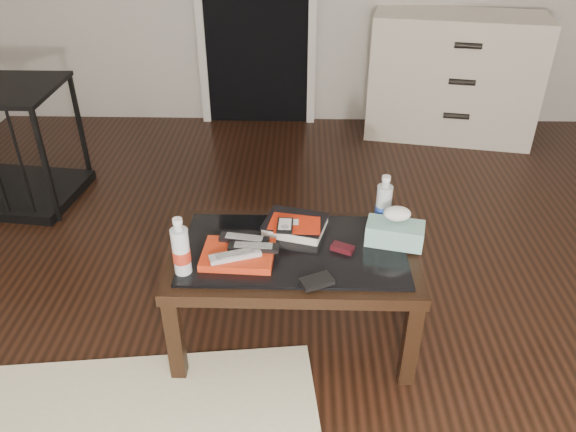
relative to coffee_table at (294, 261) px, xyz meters
name	(u,v)px	position (x,y,z in m)	size (l,w,h in m)	color
ground	(310,334)	(0.07, -0.01, -0.40)	(5.00, 5.00, 0.00)	black
coffee_table	(294,261)	(0.00, 0.00, 0.00)	(1.00, 0.60, 0.46)	black
dresser	(453,77)	(1.13, 2.22, 0.05)	(1.27, 0.70, 0.90)	beige
magazines	(238,255)	(-0.22, -0.07, 0.08)	(0.28, 0.21, 0.03)	red
remote_silver	(235,255)	(-0.22, -0.11, 0.11)	(0.20, 0.05, 0.02)	#B3B3B8
remote_black_front	(253,247)	(-0.16, -0.05, 0.11)	(0.20, 0.05, 0.02)	black
remote_black_back	(244,239)	(-0.20, 0.00, 0.11)	(0.20, 0.05, 0.02)	black
textbook	(295,225)	(0.00, 0.14, 0.09)	(0.25, 0.20, 0.05)	black
dvd_mailers	(293,223)	(-0.01, 0.11, 0.11)	(0.19, 0.14, 0.01)	red
ipod	(285,225)	(-0.04, 0.08, 0.12)	(0.06, 0.10, 0.02)	black
flip_phone	(343,248)	(0.20, -0.01, 0.08)	(0.09, 0.05, 0.02)	black
wallet	(317,281)	(0.09, -0.22, 0.07)	(0.12, 0.07, 0.02)	black
water_bottle_left	(180,246)	(-0.42, -0.16, 0.18)	(0.07, 0.07, 0.24)	silver
water_bottle_right	(384,201)	(0.37, 0.18, 0.18)	(0.07, 0.07, 0.24)	silver
tissue_box	(395,233)	(0.41, 0.05, 0.11)	(0.23, 0.12, 0.09)	#238077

